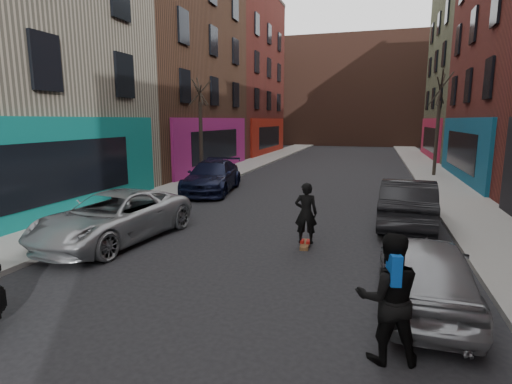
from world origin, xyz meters
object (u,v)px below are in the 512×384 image
Objects in this scene: parked_right_end at (407,202)px; skateboarder at (306,213)px; tree_left_far at (201,120)px; parked_left_far at (114,217)px; parked_left_end at (212,177)px; skateboard at (305,245)px; pedestrian at (388,297)px; tree_right_far at (438,117)px; parked_right_far at (425,271)px.

skateboarder is (-2.79, -3.11, 0.17)m from parked_right_end.
tree_left_far is at bearing -56.46° from skateboarder.
skateboarder is at bearing 17.42° from parked_left_far.
skateboarder is (5.63, -6.99, 0.19)m from parked_left_end.
skateboard is 5.29m from pedestrian.
tree_right_far is 16.41m from skateboarder.
parked_right_end is 4.24m from skateboard.
skateboard is at bearing -45.86° from parked_right_far.
tree_left_far is at bearing 107.29° from parked_left_far.
tree_left_far reaches higher than skateboard.
tree_right_far is 19.62m from parked_left_far.
tree_left_far is at bearing -69.83° from pedestrian.
skateboarder is at bearing 0.00° from skateboard.
parked_left_end is 2.70× the size of pedestrian.
tree_left_far is 12.08m from skateboarder.
parked_right_end is at bearing -136.08° from skateboarder.
skateboarder is (7.23, -9.35, -2.45)m from tree_left_far.
tree_left_far is 1.65× the size of parked_right_far.
tree_right_far reaches higher than parked_right_end.
tree_left_far is 1.28× the size of parked_left_end.
pedestrian is at bearing 108.00° from skateboarder.
tree_left_far is 15.95m from parked_right_far.
pedestrian is (7.60, -11.82, 0.21)m from parked_left_end.
tree_left_far is 17.08m from pedestrian.
skateboard is 0.88m from skateboarder.
parked_left_end is at bearing -70.05° from pedestrian.
tree_left_far is at bearing -28.03° from parked_right_end.
tree_left_far reaches higher than parked_right_end.
tree_left_far is 0.96× the size of tree_right_far.
pedestrian is at bearing -21.13° from parked_left_far.
skateboard is at bearing 17.42° from parked_left_far.
parked_left_end is (1.60, -2.36, -2.64)m from tree_left_far.
parked_right_end is 7.98m from pedestrian.
parked_left_end reaches higher than parked_left_far.
parked_right_far is 5.95m from parked_right_end.
parked_left_far is at bearing -40.58° from pedestrian.
tree_right_far is at bearing -97.08° from parked_right_end.
tree_left_far is at bearing 123.54° from skateboard.
parked_left_end is 1.29× the size of parked_right_far.
tree_left_far is 8.12× the size of skateboard.
parked_right_far is (-2.48, -18.19, -2.86)m from tree_right_far.
parked_right_end is (0.10, 5.95, 0.09)m from parked_right_far.
parked_left_far is at bearing -173.41° from skateboard.
parked_left_end is (-0.35, 8.00, 0.04)m from parked_left_far.
tree_left_far reaches higher than skateboarder.
tree_left_far is 13.78m from tree_right_far.
tree_right_far reaches higher than parked_left_end.
pedestrian is at bearing -99.01° from tree_right_far.
pedestrian is at bearing -72.00° from skateboard.
tree_right_far is 1.73× the size of parked_right_far.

